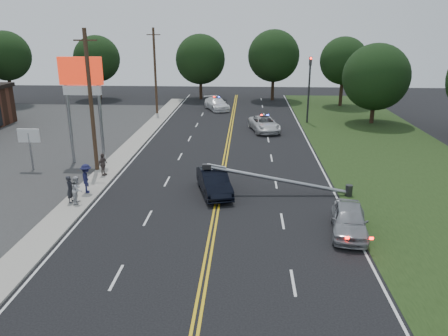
# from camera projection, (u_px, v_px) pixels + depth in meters

# --- Properties ---
(ground) EXTENTS (120.00, 120.00, 0.00)m
(ground) POSITION_uv_depth(u_px,v_px,m) (208.00, 256.00, 20.06)
(ground) COLOR black
(ground) RESTS_ON ground
(sidewalk) EXTENTS (1.80, 70.00, 0.12)m
(sidewalk) POSITION_uv_depth(u_px,v_px,m) (99.00, 179.00, 29.97)
(sidewalk) COLOR #9A958B
(sidewalk) RESTS_ON ground
(grass_verge) EXTENTS (12.00, 80.00, 0.01)m
(grass_verge) POSITION_uv_depth(u_px,v_px,m) (424.00, 186.00, 28.87)
(grass_verge) COLOR black
(grass_verge) RESTS_ON ground
(centerline_yellow) EXTENTS (0.36, 80.00, 0.00)m
(centerline_yellow) POSITION_uv_depth(u_px,v_px,m) (221.00, 182.00, 29.56)
(centerline_yellow) COLOR gold
(centerline_yellow) RESTS_ON ground
(pylon_sign) EXTENTS (3.20, 0.35, 8.00)m
(pylon_sign) POSITION_uv_depth(u_px,v_px,m) (82.00, 85.00, 32.05)
(pylon_sign) COLOR gray
(pylon_sign) RESTS_ON ground
(small_sign) EXTENTS (1.60, 0.14, 3.10)m
(small_sign) POSITION_uv_depth(u_px,v_px,m) (29.00, 139.00, 31.46)
(small_sign) COLOR gray
(small_sign) RESTS_ON ground
(traffic_signal) EXTENTS (0.28, 0.41, 7.05)m
(traffic_signal) POSITION_uv_depth(u_px,v_px,m) (309.00, 84.00, 46.84)
(traffic_signal) COLOR #2D2D30
(traffic_signal) RESTS_ON ground
(fallen_streetlight) EXTENTS (9.36, 0.44, 1.91)m
(fallen_streetlight) POSITION_uv_depth(u_px,v_px,m) (286.00, 181.00, 27.17)
(fallen_streetlight) COLOR #2D2D30
(fallen_streetlight) RESTS_ON ground
(utility_pole_mid) EXTENTS (1.60, 0.28, 10.00)m
(utility_pole_mid) POSITION_uv_depth(u_px,v_px,m) (91.00, 102.00, 30.37)
(utility_pole_mid) COLOR #382619
(utility_pole_mid) RESTS_ON ground
(utility_pole_far) EXTENTS (1.60, 0.28, 10.00)m
(utility_pole_far) POSITION_uv_depth(u_px,v_px,m) (155.00, 71.00, 51.27)
(utility_pole_far) COLOR #382619
(utility_pole_far) RESTS_ON ground
(tree_4) EXTENTS (6.39, 6.39, 9.66)m
(tree_4) POSITION_uv_depth(u_px,v_px,m) (6.00, 56.00, 56.87)
(tree_4) COLOR black
(tree_4) RESTS_ON ground
(tree_5) EXTENTS (6.49, 6.49, 8.99)m
(tree_5) POSITION_uv_depth(u_px,v_px,m) (97.00, 59.00, 62.05)
(tree_5) COLOR black
(tree_5) RESTS_ON ground
(tree_6) EXTENTS (7.04, 7.04, 9.18)m
(tree_6) POSITION_uv_depth(u_px,v_px,m) (200.00, 59.00, 62.08)
(tree_6) COLOR black
(tree_6) RESTS_ON ground
(tree_7) EXTENTS (7.19, 7.19, 9.79)m
(tree_7) POSITION_uv_depth(u_px,v_px,m) (274.00, 56.00, 60.98)
(tree_7) COLOR black
(tree_7) RESTS_ON ground
(tree_8) EXTENTS (6.12, 6.12, 8.93)m
(tree_8) POSITION_uv_depth(u_px,v_px,m) (344.00, 61.00, 56.52)
(tree_8) COLOR black
(tree_8) RESTS_ON ground
(tree_9) EXTENTS (7.04, 7.04, 8.50)m
(tree_9) POSITION_uv_depth(u_px,v_px,m) (376.00, 77.00, 46.35)
(tree_9) COLOR black
(tree_9) RESTS_ON ground
(crashed_sedan) EXTENTS (2.75, 4.87, 1.52)m
(crashed_sedan) POSITION_uv_depth(u_px,v_px,m) (214.00, 182.00, 27.40)
(crashed_sedan) COLOR black
(crashed_sedan) RESTS_ON ground
(waiting_sedan) EXTENTS (2.38, 4.52, 1.47)m
(waiting_sedan) POSITION_uv_depth(u_px,v_px,m) (349.00, 220.00, 22.09)
(waiting_sedan) COLOR #97999E
(waiting_sedan) RESTS_ON ground
(emergency_a) EXTENTS (3.45, 5.64, 1.46)m
(emergency_a) POSITION_uv_depth(u_px,v_px,m) (264.00, 124.00, 43.92)
(emergency_a) COLOR silver
(emergency_a) RESTS_ON ground
(emergency_b) EXTENTS (3.99, 5.66, 1.52)m
(emergency_b) POSITION_uv_depth(u_px,v_px,m) (217.00, 104.00, 55.29)
(emergency_b) COLOR white
(emergency_b) RESTS_ON ground
(bystander_a) EXTENTS (0.42, 0.62, 1.64)m
(bystander_a) POSITION_uv_depth(u_px,v_px,m) (70.00, 189.00, 25.69)
(bystander_a) COLOR #24252B
(bystander_a) RESTS_ON sidewalk
(bystander_b) EXTENTS (0.68, 0.84, 1.65)m
(bystander_b) POSITION_uv_depth(u_px,v_px,m) (77.00, 190.00, 25.62)
(bystander_b) COLOR #B8B7BC
(bystander_b) RESTS_ON sidewalk
(bystander_c) EXTENTS (1.08, 1.37, 1.85)m
(bystander_c) POSITION_uv_depth(u_px,v_px,m) (87.00, 178.00, 27.19)
(bystander_c) COLOR #1A1B41
(bystander_c) RESTS_ON sidewalk
(bystander_d) EXTENTS (0.67, 1.00, 1.59)m
(bystander_d) POSITION_uv_depth(u_px,v_px,m) (103.00, 164.00, 30.43)
(bystander_d) COLOR #60514D
(bystander_d) RESTS_ON sidewalk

